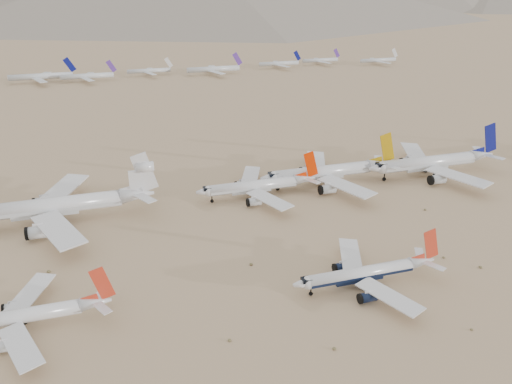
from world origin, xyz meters
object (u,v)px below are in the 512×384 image
at_px(row2_navy_widebody, 433,162).
at_px(main_airliner, 367,273).
at_px(row2_white_trijet, 60,205).
at_px(second_airliner, 24,316).

bearing_deg(row2_navy_widebody, main_airliner, -135.55).
bearing_deg(main_airliner, row2_navy_widebody, 44.45).
bearing_deg(row2_white_trijet, main_airliner, -38.45).
relative_size(main_airliner, row2_white_trijet, 0.65).
bearing_deg(row2_navy_widebody, row2_white_trijet, -179.80).
relative_size(second_airliner, row2_white_trijet, 0.63).
bearing_deg(main_airliner, second_airliner, 175.31).
bearing_deg(row2_white_trijet, row2_navy_widebody, 0.20).
xyz_separation_m(second_airliner, row2_white_trijet, (5.43, 55.69, 2.47)).
bearing_deg(row2_navy_widebody, second_airliner, -159.29).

